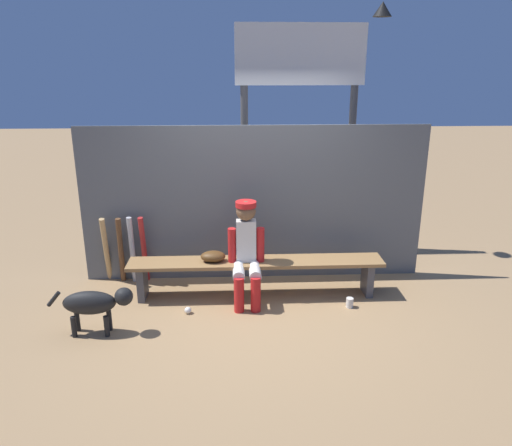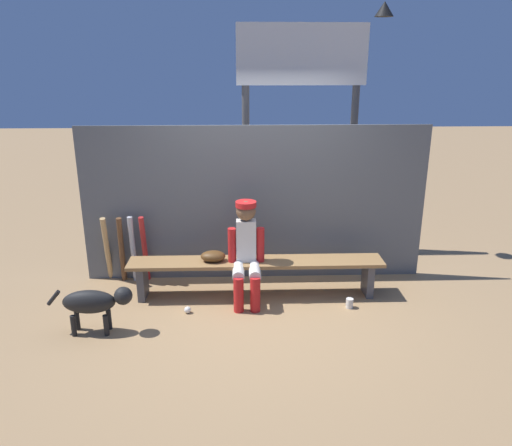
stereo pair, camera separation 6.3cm
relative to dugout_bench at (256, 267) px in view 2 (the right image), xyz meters
name	(u,v)px [view 2 (the right image)]	position (x,y,z in m)	size (l,w,h in m)	color
ground_plane	(256,295)	(0.00, 0.00, -0.35)	(30.00, 30.00, 0.00)	#9E7A51
chainlink_fence	(254,204)	(0.00, 0.54, 0.60)	(4.15, 0.03, 1.90)	#595E63
dugout_bench	(256,267)	(0.00, 0.00, 0.00)	(2.90, 0.36, 0.44)	olive
player_seated	(246,249)	(-0.11, -0.11, 0.27)	(0.41, 0.55, 1.14)	silver
baseball_glove	(213,256)	(-0.49, 0.00, 0.15)	(0.28, 0.20, 0.12)	#593819
bat_aluminum_red	(145,249)	(-1.34, 0.44, 0.07)	(0.06, 0.06, 0.85)	#B22323
bat_aluminum_silver	(133,249)	(-1.48, 0.43, 0.07)	(0.06, 0.06, 0.85)	#B7B7BC
bat_wood_dark	(122,250)	(-1.62, 0.45, 0.07)	(0.06, 0.06, 0.83)	brown
bat_wood_tan	(107,249)	(-1.80, 0.46, 0.07)	(0.06, 0.06, 0.86)	tan
baseball	(188,310)	(-0.76, -0.40, -0.31)	(0.07, 0.07, 0.07)	white
cup_on_ground	(350,303)	(1.02, -0.34, -0.30)	(0.08, 0.08, 0.11)	silver
cup_on_bench	(240,257)	(-0.18, -0.01, 0.14)	(0.08, 0.08, 0.11)	silver
scoreboard	(306,86)	(0.71, 1.52, 1.93)	(1.98, 0.27, 3.30)	#3F3F42
dog	(95,302)	(-1.62, -0.77, -0.02)	(0.84, 0.20, 0.49)	black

